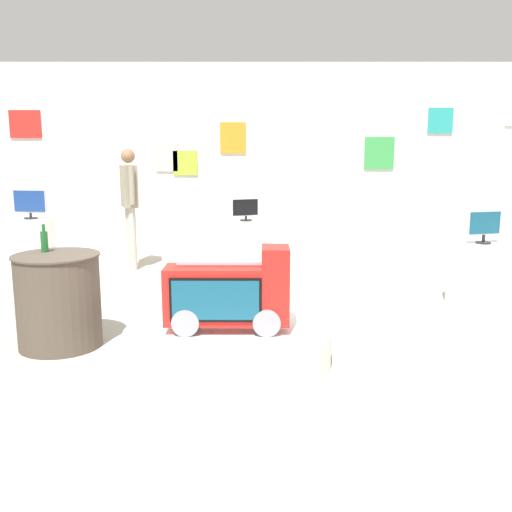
{
  "coord_description": "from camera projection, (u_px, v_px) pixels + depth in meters",
  "views": [
    {
      "loc": [
        0.28,
        -4.83,
        1.77
      ],
      "look_at": [
        0.3,
        0.24,
        0.8
      ],
      "focal_mm": 40.3,
      "sensor_mm": 36.0,
      "label": 1
    }
  ],
  "objects": [
    {
      "name": "novelty_firetruck_tv",
      "position": [
        227.0,
        297.0,
        4.69
      ],
      "size": [
        1.02,
        0.38,
        0.7
      ],
      "color": "gray",
      "rests_on": "main_display_pedestal"
    },
    {
      "name": "display_pedestal_center_rear",
      "position": [
        478.0,
        274.0,
        6.46
      ],
      "size": [
        0.74,
        0.74,
        0.71
      ],
      "primitive_type": "cylinder",
      "color": "white",
      "rests_on": "ground"
    },
    {
      "name": "tv_on_center_rear",
      "position": [
        482.0,
        225.0,
        6.35
      ],
      "size": [
        0.4,
        0.16,
        0.37
      ],
      "color": "black",
      "rests_on": "display_pedestal_center_rear"
    },
    {
      "name": "main_display_pedestal",
      "position": [
        225.0,
        346.0,
        4.78
      ],
      "size": [
        1.72,
        1.72,
        0.27
      ],
      "primitive_type": "cylinder",
      "color": "white",
      "rests_on": "ground"
    },
    {
      "name": "ground_plane",
      "position": [
        222.0,
        349.0,
        5.08
      ],
      "size": [
        30.0,
        30.0,
        0.0
      ],
      "primitive_type": "plane",
      "color": "#A8A091"
    },
    {
      "name": "side_table_round",
      "position": [
        56.0,
        300.0,
        5.1
      ],
      "size": [
        0.76,
        0.76,
        0.84
      ],
      "color": "#4C4238",
      "rests_on": "ground"
    },
    {
      "name": "bottle_on_side_table",
      "position": [
        41.0,
        241.0,
        5.11
      ],
      "size": [
        0.06,
        0.06,
        0.25
      ],
      "color": "#195926",
      "rests_on": "side_table_round"
    },
    {
      "name": "display_pedestal_left_rear",
      "position": [
        30.0,
        242.0,
        8.61
      ],
      "size": [
        0.69,
        0.69,
        0.71
      ],
      "primitive_type": "cylinder",
      "color": "white",
      "rests_on": "ground"
    },
    {
      "name": "tv_on_left_rear",
      "position": [
        27.0,
        203.0,
        8.49
      ],
      "size": [
        0.52,
        0.2,
        0.44
      ],
      "color": "black",
      "rests_on": "display_pedestal_left_rear"
    },
    {
      "name": "tv_on_right_rear",
      "position": [
        243.0,
        209.0,
        8.28
      ],
      "size": [
        0.4,
        0.17,
        0.33
      ],
      "color": "black",
      "rests_on": "display_pedestal_right_rear"
    },
    {
      "name": "display_pedestal_right_rear",
      "position": [
        243.0,
        245.0,
        8.38
      ],
      "size": [
        0.7,
        0.7,
        0.71
      ],
      "primitive_type": "cylinder",
      "color": "white",
      "rests_on": "ground"
    },
    {
      "name": "shopper_browsing_near_truck",
      "position": [
        127.0,
        199.0,
        8.25
      ],
      "size": [
        0.32,
        0.53,
        1.73
      ],
      "color": "#B2ADA3",
      "rests_on": "ground"
    },
    {
      "name": "back_wall_display",
      "position": [
        237.0,
        159.0,
        9.57
      ],
      "size": [
        12.05,
        0.13,
        3.1
      ],
      "color": "silver",
      "rests_on": "ground"
    }
  ]
}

